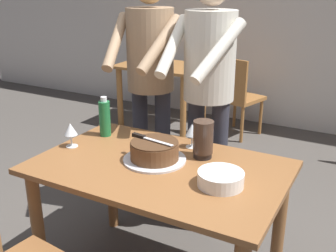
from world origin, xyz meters
TOP-DOWN VIEW (x-y plane):
  - back_wall at (0.00, 3.10)m, footprint 10.00×0.12m
  - main_dining_table at (0.00, 0.00)m, footprint 1.31×0.83m
  - cake_on_platter at (-0.05, 0.04)m, footprint 0.34×0.34m
  - cake_knife at (-0.12, 0.05)m, footprint 0.27×0.06m
  - plate_stack at (0.37, -0.06)m, footprint 0.22×0.22m
  - wine_glass_near at (0.05, 0.30)m, footprint 0.08×0.08m
  - wine_glass_far at (-0.57, -0.03)m, footprint 0.08×0.08m
  - water_bottle at (-0.51, 0.21)m, footprint 0.07×0.07m
  - hurricane_lamp at (0.16, 0.20)m, footprint 0.11×0.11m
  - person_cutting_cake at (0.00, 0.63)m, footprint 0.46×0.57m
  - person_standing_beside at (-0.45, 0.66)m, footprint 0.47×0.56m
  - background_table at (-1.34, 2.40)m, footprint 1.00×0.70m
  - background_chair_1 at (-0.44, 2.45)m, footprint 0.55×0.55m

SIDE VIEW (x-z plane):
  - background_chair_1 at x=-0.44m, z-range 0.04..0.94m
  - background_table at x=-1.34m, z-range 0.21..0.95m
  - main_dining_table at x=0.00m, z-range 0.25..1.00m
  - plate_stack at x=0.37m, z-range 0.75..0.82m
  - cake_on_platter at x=-0.05m, z-range 0.75..0.86m
  - wine_glass_near at x=0.05m, z-range 0.78..0.92m
  - wine_glass_far at x=-0.57m, z-range 0.78..0.92m
  - hurricane_lamp at x=0.16m, z-range 0.75..0.96m
  - water_bottle at x=-0.51m, z-range 0.74..0.99m
  - cake_knife at x=-0.12m, z-range 0.86..0.88m
  - person_cutting_cake at x=0.00m, z-range 0.22..1.94m
  - person_standing_beside at x=-0.45m, z-range 0.22..1.94m
  - back_wall at x=0.00m, z-range 0.00..2.70m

